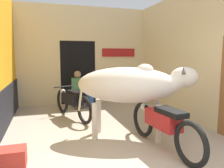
% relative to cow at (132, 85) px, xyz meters
% --- Properties ---
extents(wall_back_with_doorway, '(4.32, 0.93, 3.25)m').
position_rel_cow_xyz_m(wall_back_with_doorway, '(-0.40, 3.76, 0.34)').
color(wall_back_with_doorway, beige).
rests_on(wall_back_with_doorway, ground_plane).
extents(wall_right_with_door, '(0.22, 5.26, 3.25)m').
position_rel_cow_xyz_m(wall_right_with_door, '(1.93, 0.80, 0.56)').
color(wall_right_with_door, beige).
rests_on(wall_right_with_door, ground_plane).
extents(cow, '(2.33, 1.47, 1.46)m').
position_rel_cow_xyz_m(cow, '(0.00, 0.00, 0.00)').
color(cow, beige).
rests_on(cow, ground_plane).
extents(motorcycle_near, '(0.58, 2.02, 0.80)m').
position_rel_cow_xyz_m(motorcycle_near, '(0.30, -0.68, -0.59)').
color(motorcycle_near, black).
rests_on(motorcycle_near, ground_plane).
extents(motorcycle_far, '(0.79, 1.91, 0.79)m').
position_rel_cow_xyz_m(motorcycle_far, '(-0.95, 1.73, -0.60)').
color(motorcycle_far, black).
rests_on(motorcycle_far, ground_plane).
extents(shopkeeper_seated, '(0.38, 0.34, 1.16)m').
position_rel_cow_xyz_m(shopkeeper_seated, '(-0.64, 2.78, -0.44)').
color(shopkeeper_seated, brown).
rests_on(shopkeeper_seated, ground_plane).
extents(plastic_stool, '(0.36, 0.36, 0.40)m').
position_rel_cow_xyz_m(plastic_stool, '(-0.24, 2.87, -0.83)').
color(plastic_stool, '#2856B2').
rests_on(plastic_stool, ground_plane).
extents(crate, '(0.44, 0.32, 0.28)m').
position_rel_cow_xyz_m(crate, '(-2.14, -0.59, -0.91)').
color(crate, red).
rests_on(crate, ground_plane).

